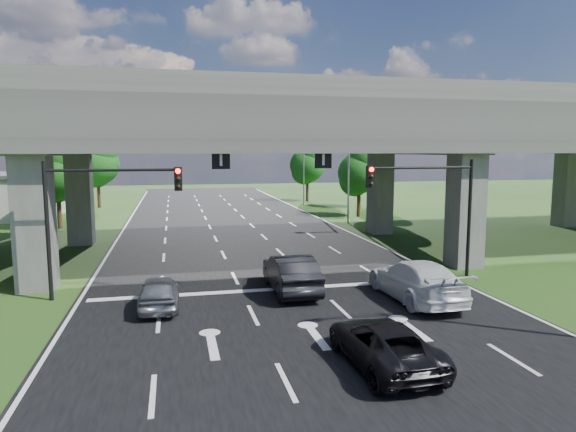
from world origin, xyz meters
name	(u,v)px	position (x,y,z in m)	size (l,w,h in m)	color
ground	(298,313)	(0.00, 0.00, 0.00)	(160.00, 160.00, 0.00)	#1E4315
road	(257,260)	(0.00, 10.00, 0.01)	(18.00, 120.00, 0.03)	black
overpass	(251,126)	(0.00, 12.00, 7.92)	(80.00, 15.00, 10.00)	#34312F
signal_right	(432,196)	(7.82, 3.94, 4.19)	(5.76, 0.54, 6.00)	black
signal_left	(100,203)	(-7.82, 3.94, 4.19)	(5.76, 0.54, 6.00)	black
streetlight_far	(344,157)	(10.10, 24.00, 5.85)	(3.38, 0.25, 10.00)	gray
streetlight_beyond	(301,156)	(10.10, 40.00, 5.85)	(3.38, 0.25, 10.00)	gray
tree_left_near	(58,170)	(-13.95, 26.00, 4.82)	(4.50, 4.50, 7.80)	black
tree_left_mid	(43,174)	(-16.95, 34.00, 4.17)	(3.91, 3.90, 6.76)	black
tree_left_far	(98,162)	(-12.95, 42.00, 5.14)	(4.80, 4.80, 8.32)	black
tree_right_near	(360,171)	(13.05, 28.00, 4.50)	(4.20, 4.20, 7.28)	black
tree_right_mid	(360,171)	(16.05, 36.00, 4.17)	(3.91, 3.90, 6.76)	black
tree_right_far	(308,163)	(12.05, 44.00, 4.82)	(4.50, 4.50, 7.80)	black
car_silver	(159,292)	(-5.40, 1.76, 0.71)	(1.61, 4.00, 1.36)	#929499
car_dark	(291,273)	(0.42, 3.00, 0.88)	(1.81, 5.18, 1.71)	black
car_white	(416,280)	(5.40, 0.58, 0.89)	(2.40, 5.91, 1.72)	silver
car_trailing	(384,344)	(1.30, -5.55, 0.70)	(2.21, 4.80, 1.33)	black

